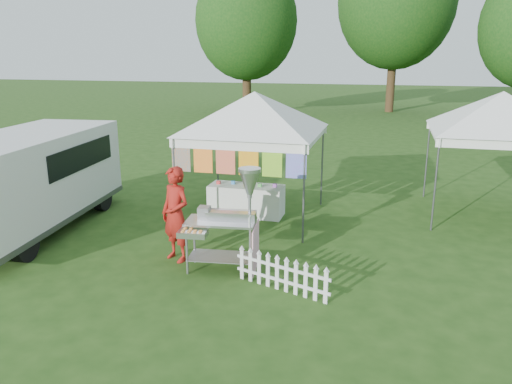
# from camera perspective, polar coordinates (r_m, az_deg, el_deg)

# --- Properties ---
(ground) EXTENTS (120.00, 120.00, 0.00)m
(ground) POSITION_cam_1_polar(r_m,az_deg,el_deg) (9.04, -5.97, -9.57)
(ground) COLOR #214413
(ground) RESTS_ON ground
(canopy_main) EXTENTS (4.24, 4.24, 3.45)m
(canopy_main) POSITION_cam_1_polar(r_m,az_deg,el_deg) (11.55, -0.17, 11.37)
(canopy_main) COLOR #59595E
(canopy_main) RESTS_ON ground
(canopy_right) EXTENTS (4.24, 4.24, 3.45)m
(canopy_right) POSITION_cam_1_polar(r_m,az_deg,el_deg) (12.91, 26.49, 10.23)
(canopy_right) COLOR #59595E
(canopy_right) RESTS_ON ground
(tree_left) EXTENTS (6.40, 6.40, 9.53)m
(tree_left) POSITION_cam_1_polar(r_m,az_deg,el_deg) (32.95, -1.09, 18.99)
(tree_left) COLOR #382314
(tree_left) RESTS_ON ground
(tree_mid) EXTENTS (7.60, 7.60, 11.52)m
(tree_mid) POSITION_cam_1_polar(r_m,az_deg,el_deg) (35.79, 15.78, 20.26)
(tree_mid) COLOR #382314
(tree_mid) RESTS_ON ground
(donut_cart) EXTENTS (1.38, 1.08, 1.91)m
(donut_cart) POSITION_cam_1_polar(r_m,az_deg,el_deg) (8.83, -2.80, -2.28)
(donut_cart) COLOR gray
(donut_cart) RESTS_ON ground
(vendor) EXTENTS (0.79, 0.69, 1.82)m
(vendor) POSITION_cam_1_polar(r_m,az_deg,el_deg) (9.50, -9.18, -2.54)
(vendor) COLOR maroon
(vendor) RESTS_ON ground
(cargo_van) EXTENTS (2.59, 5.36, 2.15)m
(cargo_van) POSITION_cam_1_polar(r_m,az_deg,el_deg) (12.12, -24.40, 1.42)
(cargo_van) COLOR silver
(cargo_van) RESTS_ON ground
(picket_fence) EXTENTS (1.71, 0.62, 0.56)m
(picket_fence) POSITION_cam_1_polar(r_m,az_deg,el_deg) (8.39, 2.96, -9.42)
(picket_fence) COLOR silver
(picket_fence) RESTS_ON ground
(display_table) EXTENTS (1.80, 0.70, 0.74)m
(display_table) POSITION_cam_1_polar(r_m,az_deg,el_deg) (12.19, -1.12, -0.94)
(display_table) COLOR white
(display_table) RESTS_ON ground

